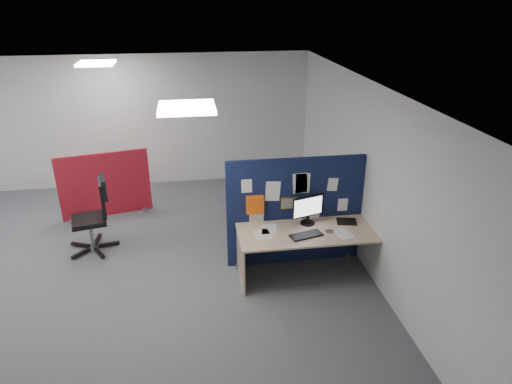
{
  "coord_description": "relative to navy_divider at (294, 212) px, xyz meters",
  "views": [
    {
      "loc": [
        2.01,
        -5.86,
        3.81
      ],
      "look_at": [
        2.96,
        0.42,
        1.0
      ],
      "focal_mm": 32.0,
      "sensor_mm": 36.0,
      "label": 1
    }
  ],
  "objects": [
    {
      "name": "main_desk",
      "position": [
        0.12,
        -0.35,
        -0.27
      ],
      "size": [
        1.98,
        0.88,
        0.73
      ],
      "color": "tan",
      "rests_on": "floor"
    },
    {
      "name": "keyboard",
      "position": [
        0.05,
        -0.56,
        -0.09
      ],
      "size": [
        0.48,
        0.29,
        0.02
      ],
      "primitive_type": "cube",
      "rotation": [
        0.0,
        0.0,
        0.27
      ],
      "color": "black",
      "rests_on": "main_desk"
    },
    {
      "name": "mouse",
      "position": [
        0.4,
        -0.49,
        -0.09
      ],
      "size": [
        0.11,
        0.07,
        0.03
      ],
      "primitive_type": "cube",
      "rotation": [
        0.0,
        0.0,
        -0.1
      ],
      "color": "gray",
      "rests_on": "main_desk"
    },
    {
      "name": "desk_papers",
      "position": [
        -0.13,
        -0.43,
        -0.1
      ],
      "size": [
        1.37,
        0.62,
        0.0
      ],
      "color": "white",
      "rests_on": "main_desk"
    },
    {
      "name": "floor",
      "position": [
        -3.46,
        -0.0,
        -0.84
      ],
      "size": [
        9.0,
        9.0,
        0.0
      ],
      "primitive_type": "plane",
      "color": "#515359",
      "rests_on": "ground"
    },
    {
      "name": "red_divider",
      "position": [
        -3.02,
        2.04,
        -0.25
      ],
      "size": [
        1.58,
        0.38,
        1.2
      ],
      "rotation": [
        0.0,
        0.0,
        0.21
      ],
      "color": "maroon",
      "rests_on": "floor"
    },
    {
      "name": "wall_back",
      "position": [
        -3.46,
        3.5,
        0.51
      ],
      "size": [
        9.0,
        0.02,
        2.7
      ],
      "primitive_type": "cube",
      "color": "silver",
      "rests_on": "floor"
    },
    {
      "name": "ceiling",
      "position": [
        -3.46,
        -0.0,
        1.86
      ],
      "size": [
        9.0,
        7.0,
        0.02
      ],
      "primitive_type": "cube",
      "color": "white",
      "rests_on": "wall_back"
    },
    {
      "name": "monitor_main",
      "position": [
        0.16,
        -0.2,
        0.13
      ],
      "size": [
        0.48,
        0.2,
        0.43
      ],
      "rotation": [
        0.0,
        0.0,
        0.29
      ],
      "color": "black",
      "rests_on": "main_desk"
    },
    {
      "name": "wall_right",
      "position": [
        1.04,
        -0.0,
        0.51
      ],
      "size": [
        0.02,
        7.0,
        2.7
      ],
      "primitive_type": "cube",
      "color": "silver",
      "rests_on": "floor"
    },
    {
      "name": "paper_tray",
      "position": [
        0.74,
        -0.24,
        -0.1
      ],
      "size": [
        0.32,
        0.28,
        0.01
      ],
      "primitive_type": "cube",
      "rotation": [
        0.0,
        0.0,
        -0.22
      ],
      "color": "black",
      "rests_on": "main_desk"
    },
    {
      "name": "office_chair",
      "position": [
        -2.97,
        0.82,
        -0.16
      ],
      "size": [
        0.78,
        0.77,
        1.19
      ],
      "rotation": [
        0.0,
        0.0,
        0.21
      ],
      "color": "black",
      "rests_on": "floor"
    },
    {
      "name": "navy_divider",
      "position": [
        0.0,
        0.0,
        0.0
      ],
      "size": [
        2.02,
        0.3,
        1.67
      ],
      "color": "#0E1036",
      "rests_on": "floor"
    },
    {
      "name": "ceiling_lights",
      "position": [
        -3.13,
        0.66,
        1.83
      ],
      "size": [
        4.1,
        4.1,
        0.04
      ],
      "color": "white",
      "rests_on": "ceiling"
    }
  ]
}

